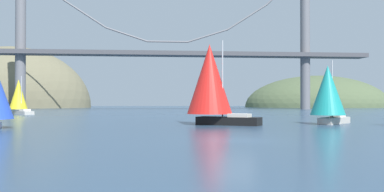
% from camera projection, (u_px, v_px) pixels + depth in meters
% --- Properties ---
extents(ground_plane, '(360.00, 360.00, 0.00)m').
position_uv_depth(ground_plane, '(236.00, 140.00, 27.50)').
color(ground_plane, '#2D4760').
extents(headland_right, '(56.27, 44.00, 24.55)m').
position_uv_depth(headland_right, '(317.00, 107.00, 167.92)').
color(headland_right, '#4C5B3D').
rests_on(headland_right, ground_plane).
extents(headland_left, '(57.03, 44.00, 44.32)m').
position_uv_depth(headland_left, '(11.00, 108.00, 156.16)').
color(headland_left, '#6B664C').
rests_on(headland_left, ground_plane).
extents(suspension_bridge, '(116.54, 6.00, 41.72)m').
position_uv_depth(suspension_bridge, '(168.00, 46.00, 122.19)').
color(suspension_bridge, slate).
rests_on(suspension_bridge, ground_plane).
extents(sailboat_teal_sail, '(6.44, 6.44, 6.96)m').
position_uv_depth(sailboat_teal_sail, '(328.00, 93.00, 46.22)').
color(sailboat_teal_sail, '#B7B2A8').
rests_on(sailboat_teal_sail, ground_plane).
extents(sailboat_red_spinnaker, '(8.50, 7.00, 8.86)m').
position_uv_depth(sailboat_red_spinnaker, '(211.00, 82.00, 45.79)').
color(sailboat_red_spinnaker, black).
rests_on(sailboat_red_spinnaker, ground_plane).
extents(sailboat_yellow_sail, '(5.97, 6.48, 7.13)m').
position_uv_depth(sailboat_yellow_sail, '(19.00, 96.00, 80.43)').
color(sailboat_yellow_sail, '#B7B2A8').
rests_on(sailboat_yellow_sail, ground_plane).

